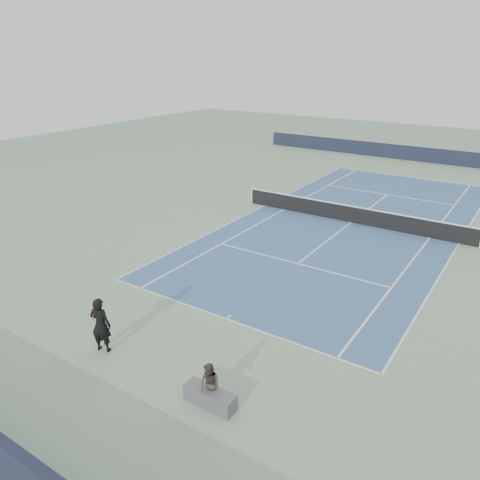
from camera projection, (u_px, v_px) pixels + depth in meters
The scene contains 8 objects.
ground at pixel (351, 223), 25.46m from camera, with size 80.00×80.00×0.00m, color gray.
court_surface at pixel (351, 223), 25.46m from camera, with size 10.97×23.77×0.01m, color #395D87.
tennis_net at pixel (352, 214), 25.28m from camera, with size 12.90×0.10×1.07m.
windscreen_far at pixel (430, 155), 39.08m from camera, with size 30.00×0.25×1.20m, color black.
windscreen_near at pixel (8, 463), 9.85m from camera, with size 30.00×0.25×1.20m, color black.
tennis_player at pixel (101, 325), 14.26m from camera, with size 0.85×0.68×1.82m.
tennis_ball at pixel (79, 361), 14.02m from camera, with size 0.07×0.07×0.07m, color yellow.
spectator_bench at pixel (210, 391), 12.16m from camera, with size 1.50×0.68×1.26m.
Camera 1 is at (8.15, -23.34, 8.65)m, focal length 35.00 mm.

